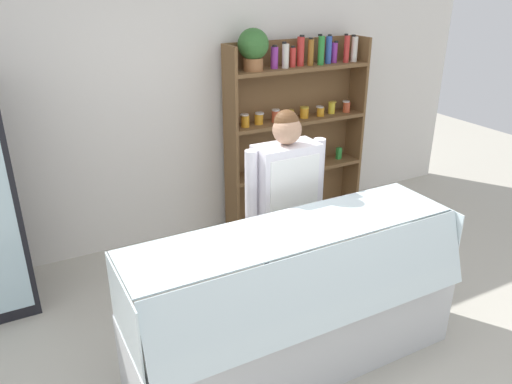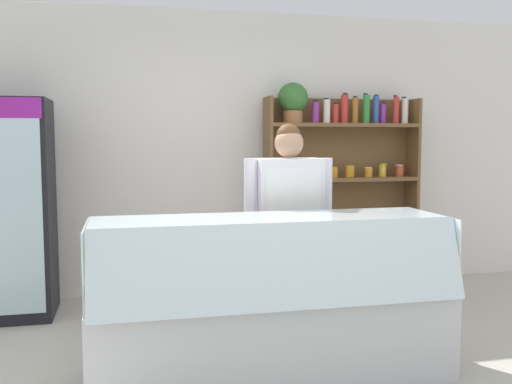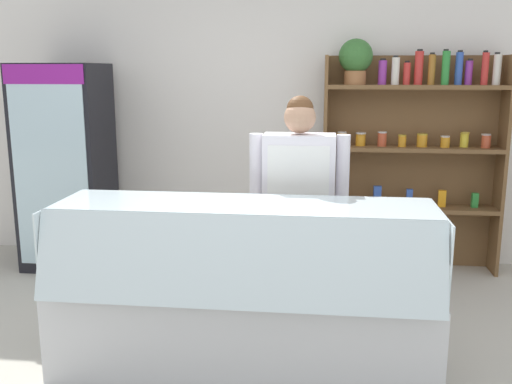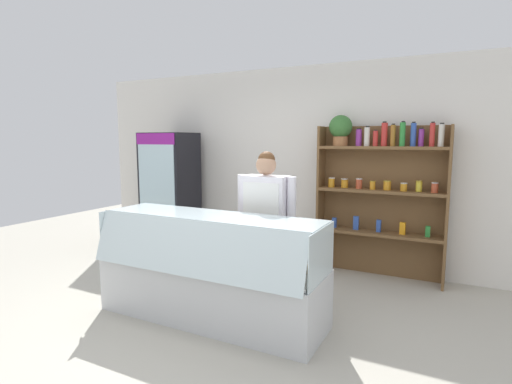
{
  "view_description": "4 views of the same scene",
  "coord_description": "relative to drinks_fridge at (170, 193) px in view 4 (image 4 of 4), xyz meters",
  "views": [
    {
      "loc": [
        -1.57,
        -2.12,
        2.45
      ],
      "look_at": [
        -0.03,
        0.76,
        1.03
      ],
      "focal_mm": 35.0,
      "sensor_mm": 36.0,
      "label": 1
    },
    {
      "loc": [
        -0.94,
        -3.19,
        1.49
      ],
      "look_at": [
        0.0,
        0.89,
        1.09
      ],
      "focal_mm": 40.0,
      "sensor_mm": 36.0,
      "label": 2
    },
    {
      "loc": [
        0.37,
        -2.97,
        1.75
      ],
      "look_at": [
        -0.08,
        0.84,
        0.94
      ],
      "focal_mm": 40.0,
      "sensor_mm": 36.0,
      "label": 3
    },
    {
      "loc": [
        1.99,
        -2.92,
        1.71
      ],
      "look_at": [
        0.04,
        0.88,
        1.15
      ],
      "focal_mm": 28.0,
      "sensor_mm": 36.0,
      "label": 4
    }
  ],
  "objects": [
    {
      "name": "ground_plane",
      "position": [
        1.9,
        -1.82,
        -0.91
      ],
      "size": [
        12.0,
        12.0,
        0.0
      ],
      "primitive_type": "plane",
      "color": "#B7B2A3"
    },
    {
      "name": "back_wall",
      "position": [
        1.9,
        0.52,
        0.44
      ],
      "size": [
        6.8,
        0.1,
        2.7
      ],
      "primitive_type": "cube",
      "color": "white",
      "rests_on": "ground"
    },
    {
      "name": "drinks_fridge",
      "position": [
        0.0,
        0.0,
        0.0
      ],
      "size": [
        0.73,
        0.61,
        1.81
      ],
      "color": "black",
      "rests_on": "ground"
    },
    {
      "name": "shelving_unit",
      "position": [
        2.97,
        0.28,
        0.26
      ],
      "size": [
        1.54,
        0.29,
        2.02
      ],
      "color": "brown",
      "rests_on": "ground"
    },
    {
      "name": "deli_display_case",
      "position": [
        1.82,
        -1.67,
        -0.59
      ],
      "size": [
        2.2,
        0.75,
        1.01
      ],
      "color": "silver",
      "rests_on": "ground"
    },
    {
      "name": "shop_clerk",
      "position": [
        2.12,
        -1.06,
        0.04
      ],
      "size": [
        0.66,
        0.25,
        1.59
      ],
      "color": "#383D51",
      "rests_on": "ground"
    }
  ]
}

